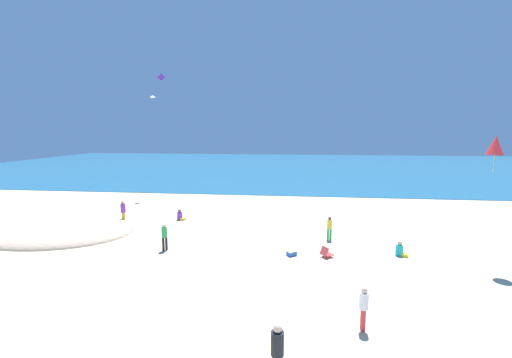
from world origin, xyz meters
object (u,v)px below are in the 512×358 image
object	(u,v)px
person_1	(164,235)
person_8	(277,350)
beach_chair_far_left	(326,253)
person_2	(330,227)
kite_red	(495,145)
person_7	(123,211)
person_0	(180,216)
kite_purple	(161,77)
kite_white	(152,97)
cooler_box	(292,253)
person_5	(364,305)
person_4	(400,250)

from	to	relation	value
person_1	person_8	size ratio (longest dim) A/B	0.89
beach_chair_far_left	person_8	distance (m)	9.44
person_1	person_2	distance (m)	9.88
beach_chair_far_left	kite_red	bearing A→B (deg)	-33.98
person_1	person_7	distance (m)	7.00
person_0	kite_purple	distance (m)	20.73
person_1	kite_white	distance (m)	18.92
cooler_box	person_2	distance (m)	3.71
person_5	kite_purple	distance (m)	34.98
person_4	kite_red	distance (m)	6.93
beach_chair_far_left	kite_purple	distance (m)	30.14
person_0	person_7	world-z (taller)	person_7
person_0	kite_red	distance (m)	20.06
person_2	kite_red	xyz separation A→B (m)	(7.39, -2.86, 5.17)
person_0	kite_red	size ratio (longest dim) A/B	0.46
person_0	person_1	xyz separation A→B (m)	(1.32, -6.25, 0.59)
person_7	beach_chair_far_left	bearing A→B (deg)	-71.43
person_8	kite_red	world-z (taller)	kite_red
person_0	cooler_box	bearing A→B (deg)	-21.39
person_5	kite_red	bearing A→B (deg)	39.91
kite_red	person_7	bearing A→B (deg)	167.56
beach_chair_far_left	person_0	xyz separation A→B (m)	(-10.32, 6.27, 0.05)
beach_chair_far_left	person_8	world-z (taller)	person_8
cooler_box	person_0	world-z (taller)	person_0
person_0	person_1	bearing A→B (deg)	-63.16
beach_chair_far_left	kite_red	world-z (taller)	kite_red
person_1	person_8	xyz separation A→B (m)	(6.81, -9.16, 0.12)
person_2	kite_white	world-z (taller)	kite_white
person_0	kite_white	xyz separation A→B (m)	(-5.61, 8.73, 9.84)
person_1	kite_red	size ratio (longest dim) A/B	0.87
person_2	kite_white	bearing A→B (deg)	45.01
person_0	person_5	distance (m)	16.73
person_0	kite_white	size ratio (longest dim) A/B	0.84
person_5	person_7	xyz separation A→B (m)	(-14.67, 11.22, 0.09)
person_2	person_0	bearing A→B (deg)	63.96
beach_chair_far_left	person_8	size ratio (longest dim) A/B	0.45
beach_chair_far_left	cooler_box	size ratio (longest dim) A/B	1.32
person_1	kite_purple	distance (m)	25.68
person_7	person_8	bearing A→B (deg)	-102.11
cooler_box	kite_red	world-z (taller)	kite_red
person_4	kite_white	bearing A→B (deg)	172.24
person_7	kite_purple	bearing A→B (deg)	49.12
cooler_box	person_7	bearing A→B (deg)	158.64
person_2	kite_white	size ratio (longest dim) A/B	1.50
beach_chair_far_left	person_4	world-z (taller)	person_4
kite_purple	kite_red	bearing A→B (deg)	-39.81
person_4	kite_purple	world-z (taller)	kite_purple
person_5	person_7	size ratio (longest dim) A/B	0.91
person_7	person_4	bearing A→B (deg)	-65.42
person_5	kite_white	world-z (taller)	kite_white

